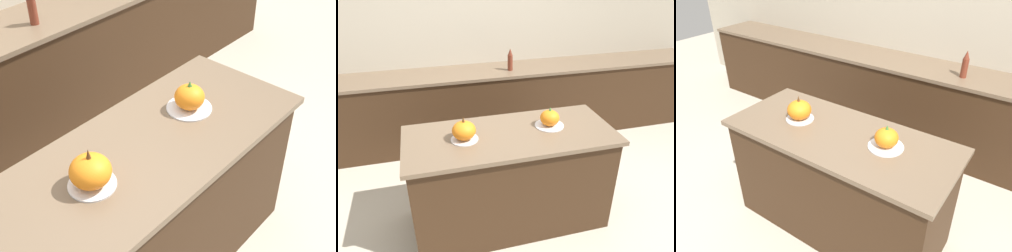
# 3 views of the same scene
# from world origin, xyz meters

# --- Properties ---
(ground_plane) EXTENTS (12.00, 12.00, 0.00)m
(ground_plane) POSITION_xyz_m (0.00, 0.00, 0.00)
(ground_plane) COLOR #BCB29E
(wall_back) EXTENTS (8.00, 0.06, 2.50)m
(wall_back) POSITION_xyz_m (0.00, 1.85, 1.25)
(wall_back) COLOR #B2A893
(wall_back) RESTS_ON ground_plane
(kitchen_island) EXTENTS (1.68, 0.72, 0.89)m
(kitchen_island) POSITION_xyz_m (0.00, 0.00, 0.44)
(kitchen_island) COLOR #382314
(kitchen_island) RESTS_ON ground_plane
(back_counter) EXTENTS (6.00, 0.60, 0.92)m
(back_counter) POSITION_xyz_m (0.00, 1.52, 0.46)
(back_counter) COLOR #382314
(back_counter) RESTS_ON ground_plane
(pumpkin_cake_left) EXTENTS (0.21, 0.21, 0.20)m
(pumpkin_cake_left) POSITION_xyz_m (-0.37, -0.00, 0.96)
(pumpkin_cake_left) COLOR silver
(pumpkin_cake_left) RESTS_ON kitchen_island
(pumpkin_cake_right) EXTENTS (0.24, 0.24, 0.17)m
(pumpkin_cake_right) POSITION_xyz_m (0.35, 0.04, 0.95)
(pumpkin_cake_right) COLOR silver
(pumpkin_cake_right) RESTS_ON kitchen_island
(bottle_tall) EXTENTS (0.06, 0.06, 0.26)m
(bottle_tall) POSITION_xyz_m (0.40, 1.44, 1.04)
(bottle_tall) COLOR maroon
(bottle_tall) RESTS_ON back_counter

